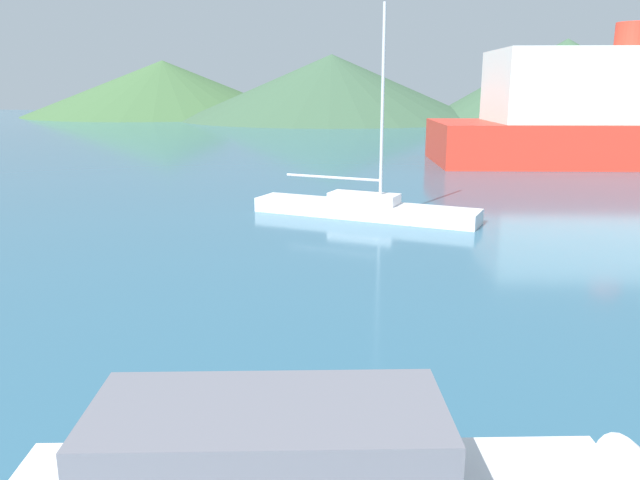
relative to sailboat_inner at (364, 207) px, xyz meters
name	(u,v)px	position (x,y,z in m)	size (l,w,h in m)	color
sailboat_inner	(364,207)	(0.00, 0.00, 0.00)	(8.81, 3.25, 7.69)	silver
ferry_distant	(625,114)	(13.41, 20.98, 2.76)	(25.27, 13.40, 8.71)	red
hill_west	(164,88)	(-48.76, 80.46, 4.30)	(47.24, 47.24, 9.35)	#3D6038
hill_central	(332,87)	(-16.82, 72.44, 4.44)	(45.54, 45.54, 9.64)	#38563D
hill_east	(565,80)	(17.06, 76.25, 5.43)	(39.88, 39.88, 11.61)	#38563D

